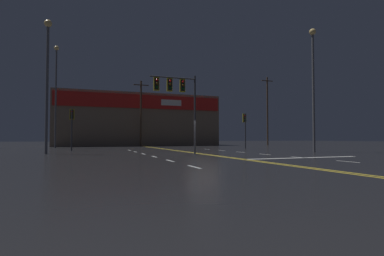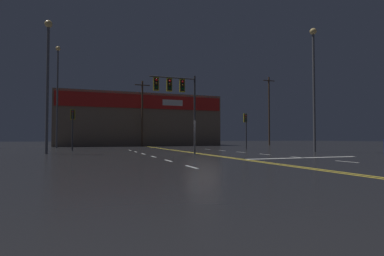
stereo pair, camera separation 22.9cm
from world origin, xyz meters
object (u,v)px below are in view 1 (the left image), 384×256
traffic_signal_median (176,92)px  streetlight_near_left (47,69)px  traffic_signal_corner_northeast (245,123)px  streetlight_median_approach (313,74)px  traffic_signal_corner_northwest (72,120)px  streetlight_near_right (56,85)px

traffic_signal_median → streetlight_near_left: streetlight_near_left is taller
traffic_signal_corner_northeast → streetlight_median_approach: streetlight_median_approach is taller
traffic_signal_corner_northeast → streetlight_near_left: (-19.54, -4.71, 3.49)m
streetlight_median_approach → traffic_signal_corner_northwest: bearing=153.6°
traffic_signal_median → streetlight_near_left: size_ratio=0.58×
traffic_signal_corner_northwest → streetlight_near_right: (-2.16, 9.62, 4.78)m
traffic_signal_corner_northwest → streetlight_near_right: 10.96m
traffic_signal_median → streetlight_near_left: 9.83m
traffic_signal_corner_northwest → streetlight_median_approach: size_ratio=0.37×
streetlight_near_left → streetlight_near_right: 15.01m
traffic_signal_corner_northwest → streetlight_near_right: streetlight_near_right is taller
streetlight_near_right → traffic_signal_median: bearing=-62.5°
streetlight_near_left → traffic_signal_corner_northwest: bearing=73.5°
traffic_signal_corner_northeast → streetlight_median_approach: size_ratio=0.37×
streetlight_near_left → traffic_signal_median: bearing=-21.1°
streetlight_near_left → streetlight_near_right: bearing=92.2°
streetlight_near_left → traffic_signal_corner_northeast: bearing=13.6°
streetlight_near_right → streetlight_median_approach: bearing=-41.8°
traffic_signal_corner_northwest → traffic_signal_corner_northeast: 17.98m
streetlight_median_approach → traffic_signal_corner_northeast: bearing=99.1°
traffic_signal_corner_northeast → streetlight_near_right: streetlight_near_right is taller
traffic_signal_corner_northeast → streetlight_near_left: bearing=-166.4°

